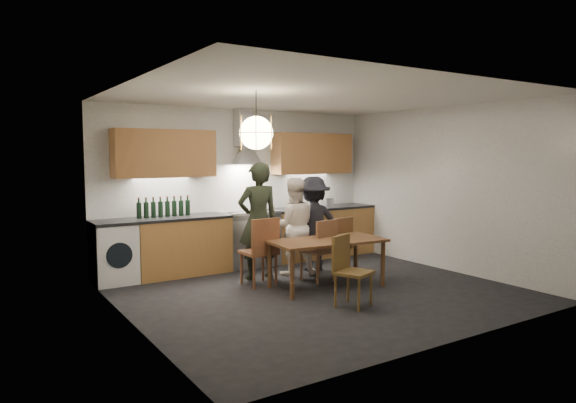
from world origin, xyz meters
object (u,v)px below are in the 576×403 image
person_mid (293,226)px  person_right (313,224)px  stock_pot (328,203)px  chair_front (348,266)px  dining_table (327,245)px  person_left (258,221)px  wine_bottles (164,207)px  mixing_bowl (301,207)px  chair_back_left (262,247)px

person_mid → person_right: bearing=-148.4°
person_mid → stock_pot: (1.34, 0.89, 0.23)m
chair_front → person_right: (0.77, 1.80, 0.25)m
dining_table → chair_front: 0.90m
person_mid → person_left: bearing=15.3°
wine_bottles → chair_front: bearing=-64.0°
mixing_bowl → person_mid: bearing=-130.0°
chair_front → chair_back_left: bearing=85.7°
chair_front → stock_pot: stock_pot is taller
person_left → person_mid: (0.58, -0.07, -0.12)m
person_left → person_mid: 0.59m
dining_table → chair_back_left: bearing=149.8°
dining_table → person_right: 1.08m
chair_back_left → person_left: (0.19, 0.44, 0.31)m
chair_back_left → person_mid: bearing=-155.1°
chair_back_left → mixing_bowl: bearing=-141.4°
person_left → person_mid: person_left is taller
dining_table → wine_bottles: size_ratio=1.97×
chair_back_left → mixing_bowl: size_ratio=3.21×
mixing_bowl → stock_pot: 0.63m
person_left → chair_front: bearing=104.6°
person_right → dining_table: bearing=81.2°
dining_table → wine_bottles: bearing=135.6°
person_left → dining_table: bearing=126.9°
person_left → mixing_bowl: 1.51m
person_mid → person_right: person_right is taller
person_left → wine_bottles: bearing=-33.6°
person_right → chair_back_left: bearing=36.8°
person_mid → person_right: size_ratio=1.00×
wine_bottles → chair_back_left: bearing=-56.8°
dining_table → person_mid: bearing=93.0°
mixing_bowl → person_left: bearing=-148.8°
dining_table → wine_bottles: 2.57m
chair_back_left → wine_bottles: bearing=-57.6°
mixing_bowl → dining_table: bearing=-113.0°
wine_bottles → mixing_bowl: bearing=-4.0°
chair_back_left → person_left: size_ratio=0.56×
person_right → mixing_bowl: person_right is taller
person_left → chair_back_left: bearing=73.7°
person_right → chair_front: bearing=83.4°
chair_front → wine_bottles: size_ratio=1.04×
person_left → person_right: size_ratio=1.16×
wine_bottles → person_left: bearing=-40.7°
chair_back_left → chair_front: bearing=106.7°
chair_front → person_mid: bearing=57.0°
chair_back_left → person_mid: person_mid is taller
chair_front → person_right: 1.97m
person_mid → dining_table: bearing=110.5°
person_left → wine_bottles: 1.46m
dining_table → person_left: size_ratio=0.95×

